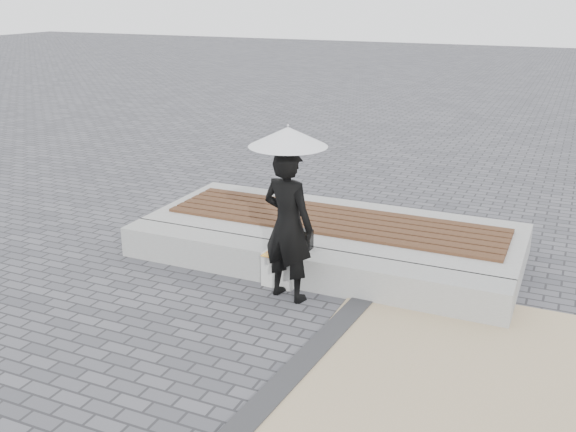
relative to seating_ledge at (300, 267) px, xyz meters
The scene contains 10 objects.
ground 1.61m from the seating_ledge, 90.00° to the right, with size 80.00×80.00×0.00m, color #525257.
edging_band 2.24m from the seating_ledge, 70.35° to the right, with size 0.25×5.20×0.04m, color #303032.
seating_ledge is the anchor object (origin of this frame).
timber_platform 1.20m from the seating_ledge, 90.00° to the left, with size 5.00×2.00×0.40m, color #A7A6A2.
timber_decking 1.22m from the seating_ledge, 90.00° to the left, with size 4.60×1.20×0.04m, color brown, non-canonical shape.
woman 0.82m from the seating_ledge, 84.42° to the right, with size 0.65×0.43×1.78m, color black.
parasol 1.76m from the seating_ledge, 84.42° to the right, with size 0.87×0.87×1.11m.
handbag 0.35m from the seating_ledge, 117.70° to the left, with size 0.34×0.12×0.24m, color black.
canvas_tote 0.28m from the seating_ledge, 128.84° to the right, with size 0.40×0.17×0.42m, color silver.
magazine 0.39m from the seating_ledge, 123.27° to the right, with size 0.32×0.23×0.01m, color red.
Camera 1 is at (2.89, -5.19, 3.40)m, focal length 40.97 mm.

